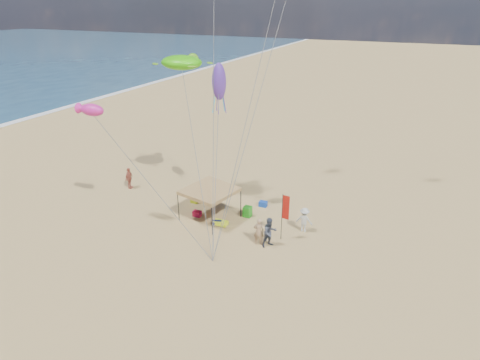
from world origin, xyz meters
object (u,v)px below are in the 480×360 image
at_px(cooler_red, 197,214).
at_px(chair_yellow, 195,198).
at_px(person_near_a, 259,231).
at_px(person_near_c, 304,220).
at_px(feather_flag, 285,210).
at_px(person_far_a, 129,178).
at_px(canopy_tent, 209,177).
at_px(beach_cart, 221,223).
at_px(chair_green, 247,212).
at_px(person_near_b, 270,232).
at_px(cooler_blue, 263,204).

distance_m(cooler_red, chair_yellow, 2.08).
bearing_deg(chair_yellow, person_near_a, -26.83).
bearing_deg(person_near_c, person_near_a, 51.74).
bearing_deg(feather_flag, person_far_a, 171.10).
bearing_deg(canopy_tent, cooler_red, -175.95).
relative_size(beach_cart, person_near_a, 0.53).
bearing_deg(person_near_a, cooler_red, -35.01).
height_order(feather_flag, cooler_red, feather_flag).
distance_m(chair_green, person_near_a, 3.43).
relative_size(cooler_red, person_near_b, 0.29).
distance_m(cooler_red, person_far_a, 7.13).
distance_m(chair_green, person_near_b, 3.80).
height_order(cooler_blue, person_near_a, person_near_a).
xyz_separation_m(chair_yellow, person_near_c, (8.15, -0.62, 0.45)).
relative_size(feather_flag, person_near_b, 1.64).
distance_m(feather_flag, person_far_a, 13.26).
xyz_separation_m(person_near_b, person_near_c, (1.35, 2.42, -0.11)).
bearing_deg(cooler_blue, canopy_tent, -129.30).
xyz_separation_m(chair_green, person_far_a, (-9.94, 0.31, 0.47)).
relative_size(person_near_b, person_near_c, 1.14).
height_order(chair_yellow, person_far_a, person_far_a).
relative_size(chair_yellow, person_near_c, 0.44).
bearing_deg(cooler_red, canopy_tent, 4.05).
relative_size(cooler_blue, person_far_a, 0.33).
relative_size(person_near_a, person_near_c, 1.05).
bearing_deg(person_far_a, canopy_tent, -112.22).
bearing_deg(canopy_tent, feather_flag, -4.50).
bearing_deg(cooler_red, chair_green, 24.65).
relative_size(chair_green, person_far_a, 0.43).
xyz_separation_m(cooler_blue, person_far_a, (-10.36, -1.43, 0.63)).
bearing_deg(cooler_red, cooler_blue, 42.13).
distance_m(beach_cart, person_near_b, 3.84).
distance_m(cooler_red, cooler_blue, 4.67).
height_order(beach_cart, person_near_b, person_near_b).
distance_m(feather_flag, person_near_a, 1.96).
distance_m(cooler_blue, person_near_c, 4.11).
height_order(cooler_blue, chair_green, chair_green).
distance_m(cooler_blue, person_near_b, 5.02).
bearing_deg(cooler_blue, chair_green, -103.76).
xyz_separation_m(canopy_tent, person_near_c, (6.02, 1.02, -2.16)).
relative_size(canopy_tent, person_far_a, 3.43).
height_order(canopy_tent, person_near_c, canopy_tent).
height_order(feather_flag, beach_cart, feather_flag).
distance_m(canopy_tent, person_near_a, 4.77).
bearing_deg(beach_cart, feather_flag, 1.26).
bearing_deg(person_near_b, beach_cart, 115.32).
bearing_deg(beach_cart, person_near_b, -13.78).
height_order(feather_flag, person_near_a, feather_flag).
xyz_separation_m(feather_flag, person_near_c, (0.83, 1.43, -1.20)).
bearing_deg(person_near_c, chair_yellow, -3.71).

